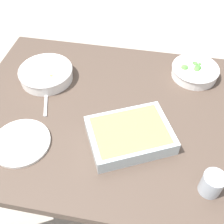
{
  "coord_description": "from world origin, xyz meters",
  "views": [
    {
      "loc": [
        -0.14,
        0.75,
        1.6
      ],
      "look_at": [
        0.0,
        0.0,
        0.74
      ],
      "focal_mm": 44.46,
      "sensor_mm": 36.0,
      "label": 1
    }
  ],
  "objects_px": {
    "baking_dish": "(130,135)",
    "spoon_by_broccoli": "(184,74)",
    "broccoli_bowl": "(195,71)",
    "drink_cup": "(212,184)",
    "stew_bowl": "(46,73)",
    "spoon_by_stew": "(46,97)",
    "side_plate": "(21,142)"
  },
  "relations": [
    {
      "from": "side_plate",
      "to": "spoon_by_broccoli",
      "type": "distance_m",
      "value": 0.79
    },
    {
      "from": "spoon_by_stew",
      "to": "broccoli_bowl",
      "type": "bearing_deg",
      "value": -157.3
    },
    {
      "from": "side_plate",
      "to": "stew_bowl",
      "type": "bearing_deg",
      "value": -85.75
    },
    {
      "from": "side_plate",
      "to": "spoon_by_stew",
      "type": "bearing_deg",
      "value": -92.16
    },
    {
      "from": "stew_bowl",
      "to": "drink_cup",
      "type": "height_order",
      "value": "drink_cup"
    },
    {
      "from": "stew_bowl",
      "to": "drink_cup",
      "type": "relative_size",
      "value": 2.87
    },
    {
      "from": "spoon_by_broccoli",
      "to": "drink_cup",
      "type": "bearing_deg",
      "value": 98.7
    },
    {
      "from": "baking_dish",
      "to": "spoon_by_broccoli",
      "type": "height_order",
      "value": "baking_dish"
    },
    {
      "from": "broccoli_bowl",
      "to": "spoon_by_stew",
      "type": "distance_m",
      "value": 0.68
    },
    {
      "from": "spoon_by_stew",
      "to": "side_plate",
      "type": "bearing_deg",
      "value": 87.84
    },
    {
      "from": "stew_bowl",
      "to": "spoon_by_broccoli",
      "type": "xyz_separation_m",
      "value": [
        -0.62,
        -0.14,
        -0.03
      ]
    },
    {
      "from": "broccoli_bowl",
      "to": "baking_dish",
      "type": "height_order",
      "value": "broccoli_bowl"
    },
    {
      "from": "broccoli_bowl",
      "to": "spoon_by_stew",
      "type": "xyz_separation_m",
      "value": [
        0.63,
        0.26,
        -0.03
      ]
    },
    {
      "from": "baking_dish",
      "to": "broccoli_bowl",
      "type": "bearing_deg",
      "value": -119.8
    },
    {
      "from": "stew_bowl",
      "to": "broccoli_bowl",
      "type": "relative_size",
      "value": 1.13
    },
    {
      "from": "baking_dish",
      "to": "drink_cup",
      "type": "xyz_separation_m",
      "value": [
        -0.29,
        0.15,
        0.0
      ]
    },
    {
      "from": "spoon_by_broccoli",
      "to": "broccoli_bowl",
      "type": "bearing_deg",
      "value": -177.65
    },
    {
      "from": "stew_bowl",
      "to": "baking_dish",
      "type": "distance_m",
      "value": 0.51
    },
    {
      "from": "baking_dish",
      "to": "drink_cup",
      "type": "distance_m",
      "value": 0.32
    },
    {
      "from": "drink_cup",
      "to": "spoon_by_stew",
      "type": "xyz_separation_m",
      "value": [
        0.68,
        -0.31,
        -0.03
      ]
    },
    {
      "from": "broccoli_bowl",
      "to": "drink_cup",
      "type": "distance_m",
      "value": 0.58
    },
    {
      "from": "stew_bowl",
      "to": "broccoli_bowl",
      "type": "bearing_deg",
      "value": -167.6
    },
    {
      "from": "baking_dish",
      "to": "spoon_by_broccoli",
      "type": "distance_m",
      "value": 0.47
    },
    {
      "from": "baking_dish",
      "to": "stew_bowl",
      "type": "bearing_deg",
      "value": -32.95
    },
    {
      "from": "baking_dish",
      "to": "spoon_by_stew",
      "type": "distance_m",
      "value": 0.42
    },
    {
      "from": "drink_cup",
      "to": "spoon_by_broccoli",
      "type": "bearing_deg",
      "value": -81.3
    },
    {
      "from": "stew_bowl",
      "to": "drink_cup",
      "type": "bearing_deg",
      "value": 148.98
    },
    {
      "from": "side_plate",
      "to": "spoon_by_stew",
      "type": "distance_m",
      "value": 0.25
    },
    {
      "from": "broccoli_bowl",
      "to": "spoon_by_stew",
      "type": "relative_size",
      "value": 1.25
    },
    {
      "from": "broccoli_bowl",
      "to": "spoon_by_broccoli",
      "type": "distance_m",
      "value": 0.05
    },
    {
      "from": "broccoli_bowl",
      "to": "spoon_by_stew",
      "type": "height_order",
      "value": "broccoli_bowl"
    },
    {
      "from": "broccoli_bowl",
      "to": "drink_cup",
      "type": "bearing_deg",
      "value": 94.48
    }
  ]
}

